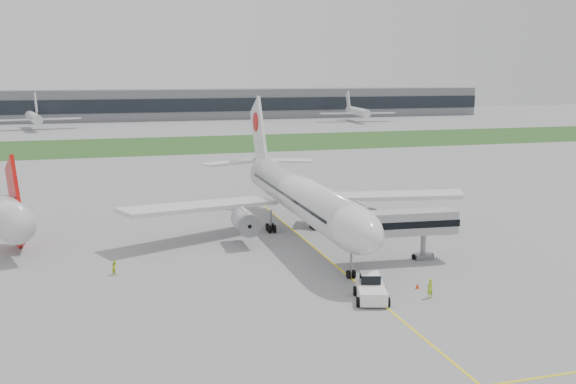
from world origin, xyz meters
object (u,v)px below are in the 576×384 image
object	(u,v)px
airliner	(298,193)
jet_bridge	(398,224)
pushback_tug	(371,289)
neighbor_aircraft	(11,216)
ground_crew_near	(430,288)

from	to	relation	value
airliner	jet_bridge	distance (m)	17.37
pushback_tug	neighbor_aircraft	xyz separation A→B (m)	(-35.24, 25.58, 3.81)
pushback_tug	neighbor_aircraft	world-z (taller)	neighbor_aircraft
pushback_tug	jet_bridge	distance (m)	13.82
airliner	neighbor_aircraft	size ratio (longest dim) A/B	3.52
ground_crew_near	neighbor_aircraft	world-z (taller)	neighbor_aircraft
neighbor_aircraft	pushback_tug	bearing A→B (deg)	-52.30
ground_crew_near	neighbor_aircraft	xyz separation A→B (m)	(-40.94, 26.72, 3.93)
airliner	ground_crew_near	world-z (taller)	airliner
jet_bridge	airliner	bearing A→B (deg)	119.35
jet_bridge	neighbor_aircraft	xyz separation A→B (m)	(-43.10, 14.75, 0.38)
airliner	neighbor_aircraft	world-z (taller)	airliner
airliner	ground_crew_near	xyz separation A→B (m)	(5.13, -27.69, -4.69)
jet_bridge	neighbor_aircraft	size ratio (longest dim) A/B	0.87
ground_crew_near	pushback_tug	bearing A→B (deg)	-23.88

